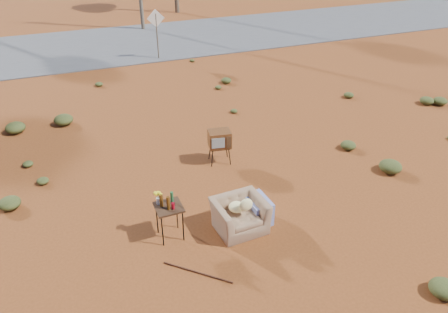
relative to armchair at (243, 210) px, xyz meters
name	(u,v)px	position (x,y,z in m)	size (l,w,h in m)	color
ground	(226,222)	(-0.28, 0.27, -0.44)	(140.00, 140.00, 0.00)	brown
highway	(115,44)	(-0.28, 15.27, -0.42)	(140.00, 7.00, 0.04)	#565659
armchair	(243,210)	(0.00, 0.00, 0.00)	(1.30, 0.88, 0.95)	#916D4F
tv_unit	(220,139)	(0.52, 2.76, 0.25)	(0.65, 0.56, 0.94)	black
side_table	(166,205)	(-1.59, 0.30, 0.37)	(0.56, 0.56, 1.10)	#382314
rusty_bar	(198,272)	(-1.37, -0.96, -0.42)	(0.04, 0.04, 1.44)	#522716
road_sign	(156,25)	(1.22, 12.27, 1.06)	(0.78, 0.06, 2.19)	brown
scrub_patch	(145,137)	(-1.10, 4.68, -0.30)	(17.49, 8.07, 0.33)	#484D21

